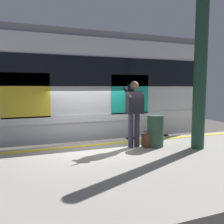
# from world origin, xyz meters

# --- Properties ---
(ground_plane) EXTENTS (24.29, 24.29, 0.00)m
(ground_plane) POSITION_xyz_m (0.00, 0.00, 0.00)
(ground_plane) COLOR #4C4742
(platform) EXTENTS (12.58, 4.25, 1.02)m
(platform) POSITION_xyz_m (0.00, 2.12, 0.51)
(platform) COLOR #9E998E
(platform) RESTS_ON ground
(safety_line) EXTENTS (12.33, 0.16, 0.01)m
(safety_line) POSITION_xyz_m (0.00, 0.30, 1.03)
(safety_line) COLOR yellow
(safety_line) RESTS_ON platform
(track_rail_near) EXTENTS (16.36, 0.08, 0.16)m
(track_rail_near) POSITION_xyz_m (0.00, -1.38, 0.08)
(track_rail_near) COLOR slate
(track_rail_near) RESTS_ON ground
(track_rail_far) EXTENTS (16.36, 0.08, 0.16)m
(track_rail_far) POSITION_xyz_m (0.00, -2.82, 0.08)
(track_rail_far) COLOR slate
(track_rail_far) RESTS_ON ground
(train_carriage) EXTENTS (9.14, 3.04, 4.21)m
(train_carriage) POSITION_xyz_m (0.23, -2.09, 2.64)
(train_carriage) COLOR silver
(train_carriage) RESTS_ON ground
(passenger) EXTENTS (0.57, 0.55, 1.75)m
(passenger) POSITION_xyz_m (-0.81, 0.87, 2.06)
(passenger) COLOR #383347
(passenger) RESTS_ON platform
(handbag) EXTENTS (0.32, 0.29, 0.42)m
(handbag) POSITION_xyz_m (-1.17, 1.01, 1.22)
(handbag) COLOR #59331E
(handbag) RESTS_ON platform
(station_column) EXTENTS (0.32, 0.32, 3.78)m
(station_column) POSITION_xyz_m (-2.32, 1.56, 2.92)
(station_column) COLOR #1E3F2D
(station_column) RESTS_ON platform
(trash_bin) EXTENTS (0.45, 0.45, 0.84)m
(trash_bin) POSITION_xyz_m (-1.38, 1.01, 1.45)
(trash_bin) COLOR #2D4C38
(trash_bin) RESTS_ON platform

